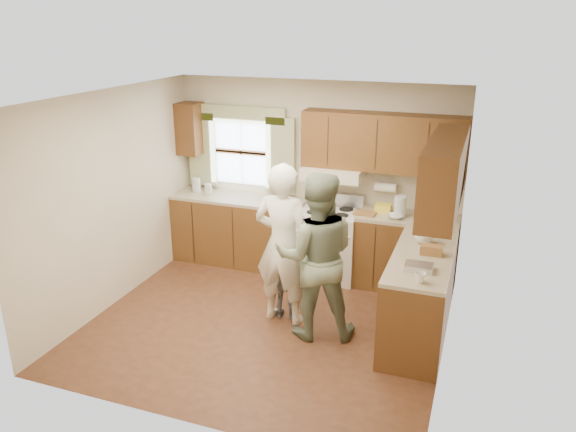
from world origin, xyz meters
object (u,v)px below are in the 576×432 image
at_px(woman_left, 283,245).
at_px(child, 286,281).
at_px(stove, 329,242).
at_px(woman_right, 316,256).

bearing_deg(woman_left, child, -99.46).
distance_m(woman_left, child, 0.46).
height_order(woman_left, child, woman_left).
bearing_deg(child, stove, -105.83).
relative_size(stove, woman_left, 0.59).
relative_size(woman_right, child, 2.00).
relative_size(stove, child, 1.19).
bearing_deg(woman_right, child, -45.51).
height_order(woman_right, child, woman_right).
bearing_deg(stove, child, -96.74).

